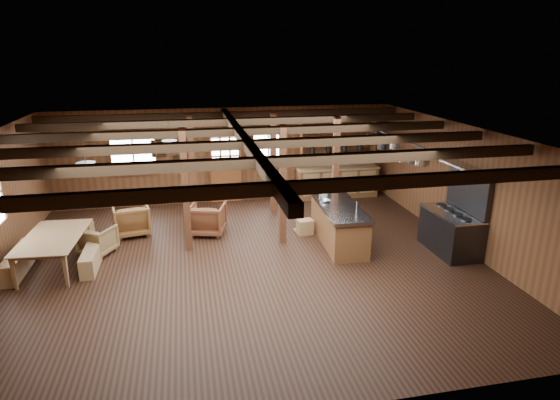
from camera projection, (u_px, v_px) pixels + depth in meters
name	position (u px, v px, depth m)	size (l,w,h in m)	color
room	(245.00, 201.00, 9.64)	(10.04, 9.04, 2.84)	black
ceiling_joists	(243.00, 138.00, 9.41)	(9.80, 8.82, 0.18)	black
timber_posts	(255.00, 175.00, 11.68)	(3.95, 2.35, 2.80)	#462614
back_door	(226.00, 173.00, 13.95)	(1.02, 0.08, 2.15)	brown
window_back_left	(133.00, 153.00, 13.23)	(1.32, 0.06, 1.32)	white
window_back_right	(269.00, 147.00, 13.99)	(1.02, 0.06, 1.32)	white
notice_boards	(173.00, 150.00, 13.43)	(1.08, 0.03, 0.90)	silver
back_counter	(337.00, 178.00, 14.46)	(2.55, 0.60, 2.45)	brown
pendant_lamps	(133.00, 155.00, 9.88)	(1.86, 2.36, 0.66)	#2C2C2E
pot_rack	(395.00, 149.00, 10.23)	(0.41, 3.00, 0.43)	#2C2C2E
kitchen_island	(339.00, 223.00, 11.03)	(1.02, 2.55, 1.20)	brown
step_stool	(305.00, 227.00, 11.60)	(0.42, 0.30, 0.37)	olive
commercial_range	(454.00, 225.00, 10.48)	(0.82, 1.60, 1.97)	#2C2C2E
dining_table	(57.00, 252.00, 9.74)	(2.03, 1.13, 0.71)	brown
bench_wall	(19.00, 261.00, 9.64)	(0.30, 1.58, 0.43)	olive
bench_aisle	(92.00, 256.00, 9.92)	(0.28, 1.51, 0.42)	olive
armchair_a	(131.00, 220.00, 11.52)	(0.84, 0.86, 0.78)	brown
armchair_b	(208.00, 219.00, 11.57)	(0.83, 0.85, 0.77)	brown
armchair_c	(97.00, 240.00, 10.45)	(0.69, 0.71, 0.64)	brown
counter_pot	(326.00, 190.00, 11.73)	(0.30, 0.30, 0.18)	#AEB0B5
bowl	(324.00, 201.00, 11.06)	(0.25, 0.25, 0.06)	silver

